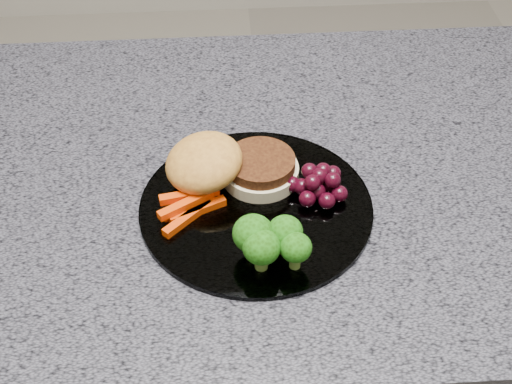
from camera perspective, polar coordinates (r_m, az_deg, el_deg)
island_cabinet at (r=1.22m, az=4.93°, el=-14.68°), size 1.20×0.60×0.86m
countertop at (r=0.87m, az=6.68°, el=1.20°), size 1.20×0.60×0.04m
plate at (r=0.79m, az=-0.00°, el=-1.21°), size 0.26×0.26×0.01m
burger at (r=0.81m, az=-2.56°, el=1.96°), size 0.18×0.12×0.05m
carrot_sticks at (r=0.78m, az=-5.33°, el=-1.15°), size 0.08×0.07×0.02m
broccoli at (r=0.72m, az=1.09°, el=-3.84°), size 0.08×0.06×0.05m
grape_bunch at (r=0.80m, az=5.03°, el=0.66°), size 0.07×0.06×0.03m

